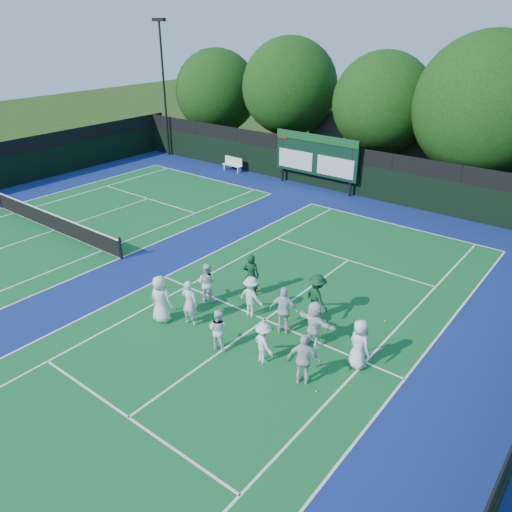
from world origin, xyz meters
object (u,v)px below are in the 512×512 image
Objects in this scene: coach_left at (251,275)px; scoreboard at (316,155)px; tennis_net at (53,222)px; bench at (233,164)px.

scoreboard is at bearing -92.40° from coach_left.
bench is (0.15, 14.37, 0.06)m from tennis_net.
scoreboard is at bearing 1.78° from bench.
scoreboard reaches higher than tennis_net.
tennis_net is 6.23× the size of coach_left.
coach_left is at bearing -67.96° from scoreboard.
coach_left is at bearing -47.15° from bench.
tennis_net is 7.01× the size of bench.
tennis_net is at bearing -19.25° from coach_left.
tennis_net is at bearing -115.60° from scoreboard.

